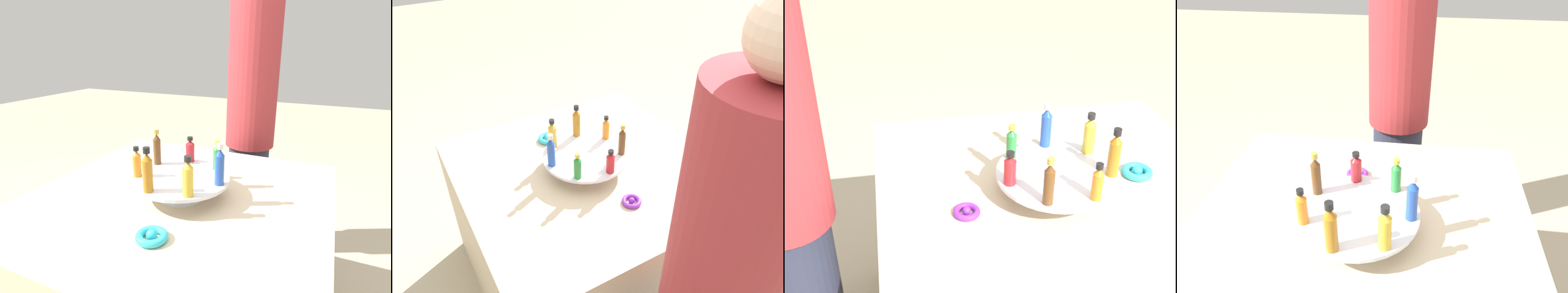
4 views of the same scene
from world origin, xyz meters
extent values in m
cube|color=beige|center=(0.00, 0.00, 0.35)|extent=(1.04, 1.04, 0.70)
cylinder|color=silver|center=(0.00, 0.00, 0.71)|extent=(0.18, 0.18, 0.01)
cylinder|color=silver|center=(0.00, 0.00, 0.74)|extent=(0.10, 0.10, 0.05)
cylinder|color=silver|center=(0.00, 0.00, 0.77)|extent=(0.35, 0.35, 0.01)
cylinder|color=gold|center=(0.09, -0.12, 0.82)|extent=(0.04, 0.04, 0.09)
cone|color=gold|center=(0.09, -0.12, 0.88)|extent=(0.03, 0.03, 0.02)
cylinder|color=black|center=(0.09, -0.12, 0.90)|extent=(0.02, 0.02, 0.02)
cylinder|color=#234CAD|center=(0.15, -0.01, 0.83)|extent=(0.03, 0.03, 0.10)
cone|color=#234CAD|center=(0.15, -0.01, 0.89)|extent=(0.03, 0.03, 0.02)
cylinder|color=silver|center=(0.15, -0.01, 0.91)|extent=(0.02, 0.02, 0.02)
cylinder|color=#288438|center=(0.10, 0.11, 0.82)|extent=(0.03, 0.03, 0.08)
cone|color=#288438|center=(0.10, 0.11, 0.87)|extent=(0.03, 0.03, 0.02)
cylinder|color=gold|center=(0.10, 0.11, 0.88)|extent=(0.02, 0.02, 0.01)
cylinder|color=#B21E23|center=(-0.03, 0.15, 0.81)|extent=(0.03, 0.03, 0.07)
cone|color=#B21E23|center=(-0.03, 0.15, 0.86)|extent=(0.03, 0.03, 0.02)
cylinder|color=black|center=(-0.03, 0.15, 0.87)|extent=(0.02, 0.02, 0.01)
cylinder|color=brown|center=(-0.13, 0.07, 0.83)|extent=(0.03, 0.03, 0.10)
cone|color=brown|center=(-0.13, 0.07, 0.89)|extent=(0.03, 0.03, 0.02)
cylinder|color=#B79338|center=(-0.13, 0.07, 0.91)|extent=(0.02, 0.02, 0.02)
cylinder|color=orange|center=(-0.14, -0.06, 0.82)|extent=(0.03, 0.03, 0.08)
cone|color=orange|center=(-0.14, -0.06, 0.86)|extent=(0.03, 0.03, 0.02)
cylinder|color=black|center=(-0.14, -0.06, 0.88)|extent=(0.02, 0.02, 0.01)
cylinder|color=#AD6B19|center=(-0.04, -0.15, 0.83)|extent=(0.03, 0.03, 0.11)
cone|color=#AD6B19|center=(-0.04, -0.15, 0.89)|extent=(0.03, 0.03, 0.02)
cylinder|color=black|center=(-0.04, -0.15, 0.92)|extent=(0.02, 0.02, 0.02)
torus|color=purple|center=(-0.05, 0.27, 0.71)|extent=(0.08, 0.08, 0.02)
sphere|color=purple|center=(-0.05, 0.27, 0.71)|extent=(0.02, 0.02, 0.02)
torus|color=#2DB7CC|center=(0.05, -0.27, 0.71)|extent=(0.09, 0.09, 0.02)
sphere|color=#2DB7CC|center=(0.05, -0.27, 0.72)|extent=(0.03, 0.03, 0.03)
camera|label=1|loc=(0.46, -0.89, 1.22)|focal=28.00mm
camera|label=2|loc=(0.63, 1.11, 1.72)|focal=35.00mm
camera|label=3|loc=(-1.22, 0.45, 1.65)|focal=50.00mm
camera|label=4|loc=(0.15, -0.81, 1.49)|focal=35.00mm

